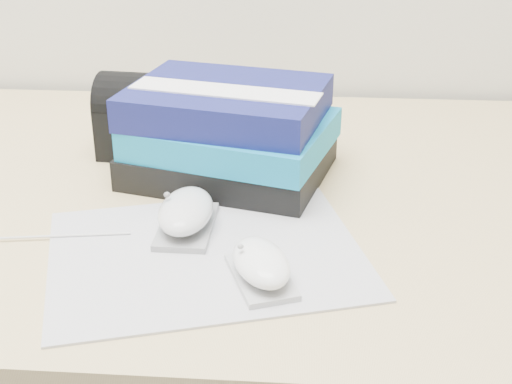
# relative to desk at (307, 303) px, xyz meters

# --- Properties ---
(desk) EXTENTS (1.60, 0.80, 0.73)m
(desk) POSITION_rel_desk_xyz_m (0.00, 0.00, 0.00)
(desk) COLOR tan
(desk) RESTS_ON ground
(mousepad) EXTENTS (0.42, 0.37, 0.00)m
(mousepad) POSITION_rel_desk_xyz_m (-0.12, -0.25, 0.24)
(mousepad) COLOR #9998A0
(mousepad) RESTS_ON desk
(mouse_rear) EXTENTS (0.07, 0.12, 0.05)m
(mouse_rear) POSITION_rel_desk_xyz_m (-0.15, -0.20, 0.26)
(mouse_rear) COLOR gray
(mouse_rear) RESTS_ON mousepad
(mouse_front) EXTENTS (0.09, 0.12, 0.04)m
(mouse_front) POSITION_rel_desk_xyz_m (-0.05, -0.30, 0.26)
(mouse_front) COLOR #AFB0B2
(mouse_front) RESTS_ON mousepad
(usb_cable) EXTENTS (0.23, 0.04, 0.00)m
(usb_cable) POSITION_rel_desk_xyz_m (-0.33, -0.23, 0.24)
(usb_cable) COLOR silver
(usb_cable) RESTS_ON mousepad
(book_stack) EXTENTS (0.31, 0.27, 0.13)m
(book_stack) POSITION_rel_desk_xyz_m (-0.12, -0.03, 0.30)
(book_stack) COLOR black
(book_stack) RESTS_ON desk
(pouch) EXTENTS (0.14, 0.10, 0.13)m
(pouch) POSITION_rel_desk_xyz_m (-0.25, 0.04, 0.30)
(pouch) COLOR black
(pouch) RESTS_ON desk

